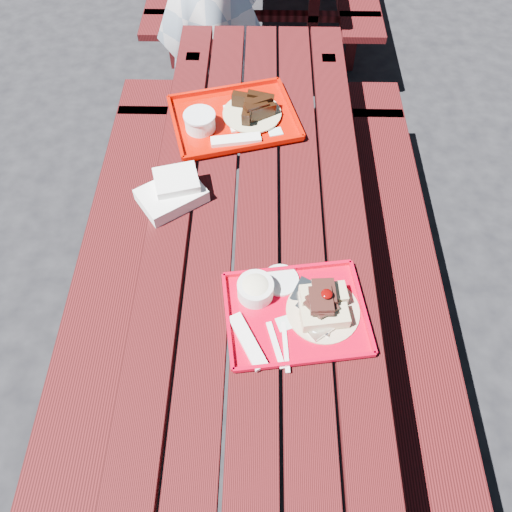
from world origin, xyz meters
name	(u,v)px	position (x,y,z in m)	size (l,w,h in m)	color
ground	(257,330)	(0.00, 0.00, 0.00)	(60.00, 60.00, 0.00)	black
picnic_table_near	(257,262)	(0.00, 0.00, 0.56)	(1.41, 2.40, 0.75)	#440D0F
near_tray	(295,305)	(0.12, -0.30, 0.78)	(0.45, 0.37, 0.13)	#C1001C
far_tray	(232,118)	(-0.10, 0.53, 0.77)	(0.55, 0.48, 0.08)	#B20B00
white_cloth	(173,191)	(-0.29, 0.13, 0.79)	(0.26, 0.25, 0.09)	white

